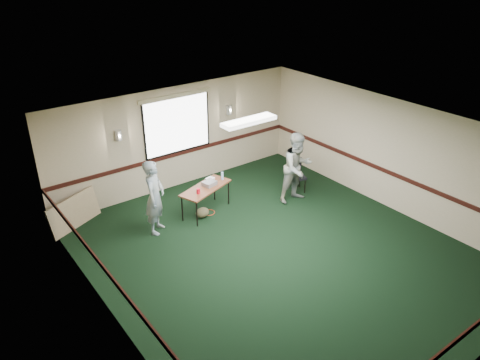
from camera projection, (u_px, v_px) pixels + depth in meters
ground at (277, 253)px, 9.82m from camera, size 8.00×8.00×0.00m
room_shell at (218, 152)px, 10.63m from camera, size 8.00×8.02×8.00m
folding_table at (206, 189)px, 11.06m from camera, size 1.46×0.96×0.68m
projector at (209, 183)px, 11.11m from camera, size 0.35×0.31×0.10m
game_console at (210, 179)px, 11.38m from camera, size 0.24×0.21×0.05m
red_cup at (198, 191)px, 10.73m from camera, size 0.09×0.09×0.13m
water_bottle at (222, 176)px, 11.35m from camera, size 0.06×0.06×0.20m
duffel_bag at (202, 213)px, 11.08m from camera, size 0.41×0.37×0.24m
cable_coil at (209, 212)px, 11.31m from camera, size 0.36×0.36×0.02m
folded_table at (74, 212)px, 10.63m from camera, size 1.35×0.78×0.71m
conference_chair at (295, 172)px, 12.19m from camera, size 0.53×0.54×0.85m
person_left at (155, 197)px, 10.22m from camera, size 0.74×0.73×1.72m
person_right at (297, 168)px, 11.50m from camera, size 0.90×0.71×1.80m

